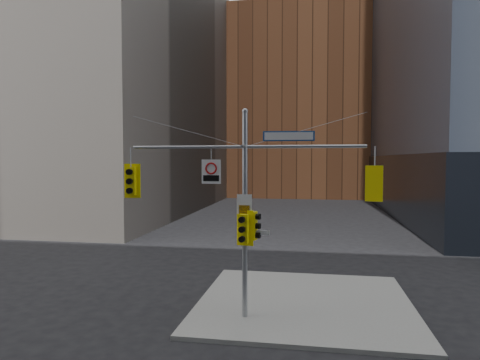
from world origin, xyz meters
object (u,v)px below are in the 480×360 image
(traffic_light_east_arm, at_px, (374,183))
(traffic_light_pole_front, at_px, (244,229))
(traffic_light_west_arm, at_px, (131,181))
(signal_assembly, at_px, (245,193))
(regulatory_sign_arm, at_px, (211,171))
(traffic_light_pole_side, at_px, (254,226))
(street_sign_blade, at_px, (289,136))

(traffic_light_east_arm, distance_m, traffic_light_pole_front, 4.53)
(traffic_light_west_arm, bearing_deg, signal_assembly, -6.37)
(signal_assembly, height_order, regulatory_sign_arm, signal_assembly)
(traffic_light_pole_side, distance_m, street_sign_blade, 3.25)
(traffic_light_west_arm, relative_size, traffic_light_pole_front, 1.02)
(signal_assembly, bearing_deg, traffic_light_pole_front, -89.81)
(traffic_light_east_arm, xyz_separation_m, regulatory_sign_arm, (-5.42, -0.02, 0.38))
(signal_assembly, height_order, traffic_light_pole_front, signal_assembly)
(traffic_light_west_arm, height_order, traffic_light_pole_side, traffic_light_west_arm)
(traffic_light_pole_side, bearing_deg, signal_assembly, 101.38)
(street_sign_blade, xyz_separation_m, regulatory_sign_arm, (-2.65, -0.02, -1.17))
(traffic_light_west_arm, bearing_deg, traffic_light_pole_side, -6.37)
(traffic_light_pole_front, bearing_deg, signal_assembly, 98.84)
(traffic_light_pole_front, bearing_deg, street_sign_blade, 19.03)
(traffic_light_east_arm, bearing_deg, traffic_light_pole_side, 13.18)
(traffic_light_east_arm, xyz_separation_m, traffic_light_pole_front, (-4.25, -0.27, -1.55))
(signal_assembly, distance_m, street_sign_blade, 2.43)
(signal_assembly, xyz_separation_m, traffic_light_pole_front, (0.00, -0.27, -1.17))
(regulatory_sign_arm, bearing_deg, traffic_light_pole_front, -11.60)
(traffic_light_west_arm, xyz_separation_m, regulatory_sign_arm, (2.95, -0.03, 0.38))
(traffic_light_pole_front, height_order, street_sign_blade, street_sign_blade)
(traffic_light_pole_side, height_order, regulatory_sign_arm, regulatory_sign_arm)
(traffic_light_pole_front, xyz_separation_m, street_sign_blade, (1.47, 0.27, 3.10))
(traffic_light_west_arm, distance_m, regulatory_sign_arm, 2.97)
(traffic_light_east_arm, bearing_deg, traffic_light_pole_front, 16.76)
(traffic_light_west_arm, distance_m, traffic_light_east_arm, 8.37)
(traffic_light_pole_front, distance_m, street_sign_blade, 3.44)
(traffic_light_east_arm, xyz_separation_m, traffic_light_pole_side, (-3.93, -0.00, -1.49))
(signal_assembly, relative_size, traffic_light_pole_front, 6.62)
(traffic_light_pole_side, bearing_deg, traffic_light_west_arm, 101.39)
(signal_assembly, bearing_deg, traffic_light_pole_side, -0.19)
(regulatory_sign_arm, bearing_deg, traffic_light_west_arm, 179.65)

